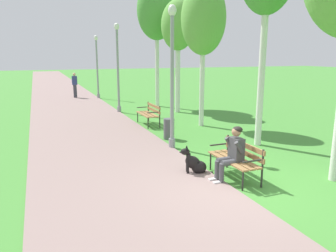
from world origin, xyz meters
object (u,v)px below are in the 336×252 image
Objects in this scene: lamp_post_far at (97,66)px; birch_tree_third at (203,19)px; park_bench_near at (237,157)px; lamp_post_mid at (118,67)px; litter_bin at (169,129)px; dog_black at (195,163)px; park_bench_mid at (150,112)px; birch_tree_fifth at (157,11)px; pedestrian_distant at (75,85)px; lamp_post_near at (172,77)px; person_seated_on_near_bench at (232,152)px; birch_tree_fourth at (178,27)px.

birch_tree_third is (2.33, -10.01, 2.04)m from lamp_post_far.
park_bench_near is 9.84m from lamp_post_mid.
lamp_post_mid is at bearing 118.65° from birch_tree_third.
lamp_post_far is at bearing 91.62° from park_bench_near.
dog_black is at bearing -101.46° from litter_bin.
litter_bin is at bearing -92.93° from park_bench_mid.
park_bench_near is at bearing -100.45° from birch_tree_fifth.
lamp_post_far is at bearing -25.25° from pedestrian_distant.
lamp_post_near is 6.84m from lamp_post_mid.
lamp_post_mid is at bearing 92.59° from park_bench_near.
lamp_post_mid is (-0.23, 9.78, 1.52)m from person_seated_on_near_bench.
dog_black is at bearing 130.15° from person_seated_on_near_bench.
dog_black is 0.20× the size of lamp_post_far.
birch_tree_third is at bearing -76.87° from lamp_post_far.
birch_tree_third reaches higher than person_seated_on_near_bench.
lamp_post_near is (-0.23, 2.94, 1.48)m from person_seated_on_near_bench.
birch_tree_third is 3.34× the size of pedestrian_distant.
dog_black is at bearing -97.92° from park_bench_mid.
park_bench_near is 3.91m from litter_bin.
lamp_post_far is at bearing 88.65° from dog_black.
person_seated_on_near_bench is 16.25m from pedestrian_distant.
pedestrian_distant is (-1.72, 12.16, 0.49)m from litter_bin.
park_bench_near is 16.18m from pedestrian_distant.
lamp_post_far is at bearing 112.04° from birch_tree_fourth.
birch_tree_fifth is (2.44, 7.98, 2.87)m from lamp_post_near.
dog_black is (-0.80, -5.73, -0.25)m from park_bench_mid.
birch_tree_fourth is (2.72, -0.99, 1.89)m from lamp_post_mid.
lamp_post_far is (0.35, 14.83, 1.81)m from dog_black.
park_bench_near is 1.20× the size of person_seated_on_near_bench.
lamp_post_mid is at bearing 160.02° from birch_tree_fourth.
person_seated_on_near_bench reaches higher than dog_black.
park_bench_mid is 0.91× the size of pedestrian_distant.
birch_tree_third is (2.10, 5.51, 3.43)m from person_seated_on_near_bench.
park_bench_mid is 1.20× the size of person_seated_on_near_bench.
dog_black is at bearing -86.14° from pedestrian_distant.
park_bench_near is at bearing -104.71° from birch_tree_fourth.
lamp_post_mid is 0.77× the size of birch_tree_third.
lamp_post_near is (-0.44, 2.84, 1.65)m from park_bench_near.
birch_tree_fourth is 9.05m from pedestrian_distant.
lamp_post_mid is 6.07m from litter_bin.
park_bench_mid is at bearing 82.08° from dog_black.
pedestrian_distant is at bearing 96.50° from park_bench_near.
park_bench_mid is (0.01, 6.31, 0.00)m from park_bench_near.
park_bench_mid is 0.28× the size of birch_tree_fourth.
person_seated_on_near_bench is 0.23× the size of birch_tree_third.
park_bench_near is 1.85× the size of dog_black.
lamp_post_near is at bearing -132.38° from birch_tree_third.
pedestrian_distant is at bearing 109.27° from birch_tree_third.
lamp_post_mid reaches higher than pedestrian_distant.
lamp_post_mid is at bearing 93.24° from litter_bin.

